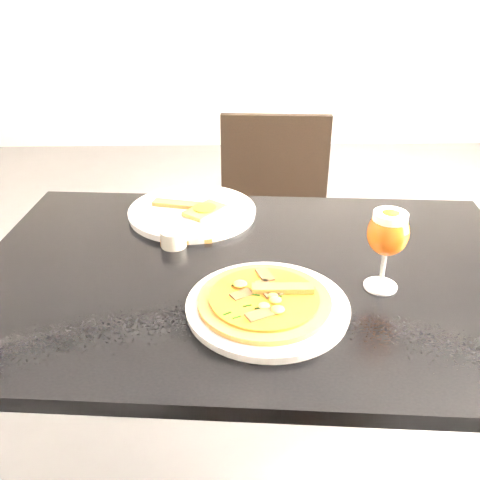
{
  "coord_description": "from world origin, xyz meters",
  "views": [
    {
      "loc": [
        -0.28,
        -1.15,
        1.35
      ],
      "look_at": [
        -0.26,
        -0.18,
        0.83
      ],
      "focal_mm": 40.0,
      "sensor_mm": 36.0,
      "label": 1
    }
  ],
  "objects_px": {
    "dining_table": "(250,304)",
    "beer_glass": "(388,233)",
    "pizza": "(265,300)",
    "chair_far": "(273,232)"
  },
  "relations": [
    {
      "from": "dining_table",
      "to": "beer_glass",
      "type": "xyz_separation_m",
      "value": [
        0.26,
        -0.08,
        0.21
      ]
    },
    {
      "from": "dining_table",
      "to": "pizza",
      "type": "bearing_deg",
      "value": -77.72
    },
    {
      "from": "pizza",
      "to": "beer_glass",
      "type": "height_order",
      "value": "beer_glass"
    },
    {
      "from": "chair_far",
      "to": "pizza",
      "type": "bearing_deg",
      "value": -91.79
    },
    {
      "from": "chair_far",
      "to": "dining_table",
      "type": "bearing_deg",
      "value": -94.72
    },
    {
      "from": "dining_table",
      "to": "beer_glass",
      "type": "relative_size",
      "value": 7.33
    },
    {
      "from": "dining_table",
      "to": "chair_far",
      "type": "distance_m",
      "value": 0.73
    },
    {
      "from": "chair_far",
      "to": "pizza",
      "type": "xyz_separation_m",
      "value": [
        -0.09,
        -0.85,
        0.3
      ]
    },
    {
      "from": "chair_far",
      "to": "beer_glass",
      "type": "relative_size",
      "value": 5.05
    },
    {
      "from": "beer_glass",
      "to": "chair_far",
      "type": "bearing_deg",
      "value": 100.89
    }
  ]
}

